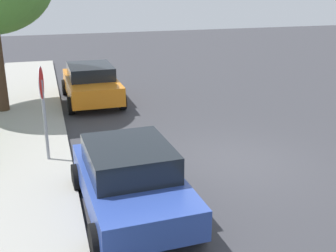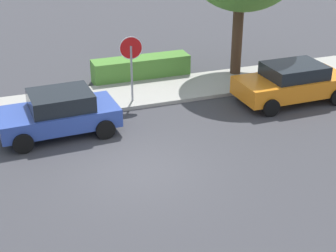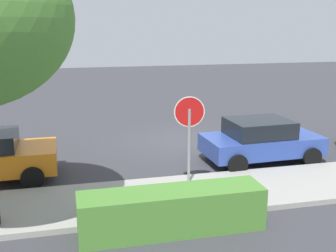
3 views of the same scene
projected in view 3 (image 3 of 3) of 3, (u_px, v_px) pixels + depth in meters
name	position (u px, v px, depth m)	size (l,w,h in m)	color
ground_plane	(185.00, 140.00, 16.70)	(60.00, 60.00, 0.00)	#38383D
sidewalk_curb	(241.00, 190.00, 11.53)	(32.00, 2.60, 0.14)	#9E9B93
stop_sign	(189.00, 125.00, 11.50)	(0.84, 0.13, 2.59)	gray
parked_car_blue	(261.00, 140.00, 13.94)	(3.90, 2.22, 1.44)	#2D479E
front_yard_hedge	(172.00, 211.00, 9.27)	(4.10, 0.95, 0.96)	#4C8433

